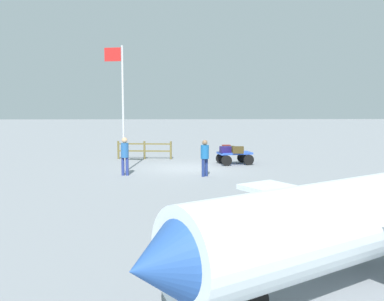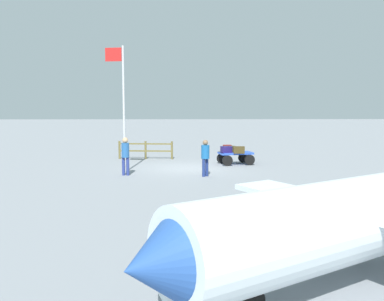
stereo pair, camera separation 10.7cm
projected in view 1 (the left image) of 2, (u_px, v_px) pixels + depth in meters
The scene contains 11 objects.
ground_plane at pixel (185, 168), 22.59m from camera, with size 120.00×120.00×0.00m, color gray.
luggage_cart at pixel (234, 156), 23.99m from camera, with size 2.00×1.48×0.66m.
suitcase_grey at pixel (238, 150), 23.43m from camera, with size 0.61×0.37×0.36m.
suitcase_dark at pixel (226, 148), 24.33m from camera, with size 0.47×0.36×0.35m.
suitcase_navy at pixel (225, 149), 23.69m from camera, with size 0.64×0.49×0.34m.
suitcase_maroon at pixel (228, 149), 24.01m from camera, with size 0.71×0.52×0.33m.
worker_lead at pixel (205, 155), 20.07m from camera, with size 0.53×0.53×1.67m.
worker_trailing at pixel (125, 153), 20.33m from camera, with size 0.39×0.39×1.76m.
airplane_near at pixel (352, 219), 8.27m from camera, with size 8.53×6.30×3.20m.
flagpole at pixel (121, 99), 20.89m from camera, with size 0.89×0.19×5.98m.
wooden_fence at pixel (144, 149), 26.12m from camera, with size 3.23×0.41×1.06m.
Camera 1 is at (0.21, 22.35, 3.43)m, focal length 41.52 mm.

